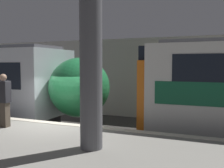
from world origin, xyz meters
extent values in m
plane|color=#33302D|center=(0.00, 0.00, 0.00)|extent=(120.00, 120.00, 0.00)
cube|color=gray|center=(0.00, -2.04, 0.53)|extent=(40.00, 4.08, 1.06)
cube|color=beige|center=(0.00, -0.15, 1.07)|extent=(40.00, 0.30, 0.01)
cube|color=#9E998E|center=(0.00, 6.77, 2.19)|extent=(50.00, 0.15, 4.38)
cylinder|color=#56565B|center=(2.34, -1.95, 3.11)|extent=(0.50, 0.50, 4.09)
ellipsoid|color=#238447|center=(-0.31, 2.24, 2.01)|extent=(2.42, 2.71, 2.43)
sphere|color=#F2EFCC|center=(0.64, 2.24, 1.58)|extent=(0.20, 0.20, 0.20)
cube|color=orange|center=(2.69, 2.24, 1.92)|extent=(0.25, 2.88, 2.31)
cube|color=black|center=(2.69, 2.24, 3.08)|extent=(0.25, 2.59, 0.93)
sphere|color=#EA4C42|center=(2.53, 1.58, 1.52)|extent=(0.18, 0.18, 0.18)
sphere|color=#EA4C42|center=(2.53, 2.91, 1.52)|extent=(0.18, 0.18, 0.18)
cube|color=#473D33|center=(-1.01, -1.14, 1.44)|extent=(0.28, 0.20, 0.75)
cube|color=#232328|center=(-1.01, -1.14, 2.13)|extent=(0.38, 0.24, 0.65)
sphere|color=tan|center=(-1.01, -1.14, 2.56)|extent=(0.21, 0.21, 0.21)
camera|label=1|loc=(4.98, -7.13, 2.95)|focal=42.00mm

